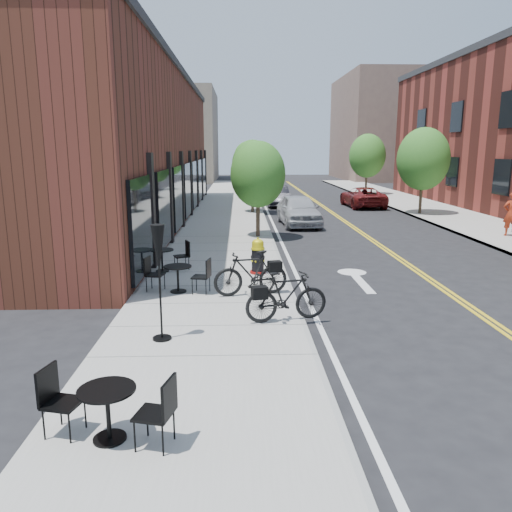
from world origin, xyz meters
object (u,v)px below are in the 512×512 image
object	(u,v)px
bistro_set_c	(162,257)
parked_car_b	(277,196)
pedestrian	(512,214)
parked_car_far	(363,197)
bistro_set_b	(178,275)
parked_car_a	(299,210)
bistro_set_a	(108,407)
fire_hydrant	(258,256)
patio_umbrella	(159,258)
bicycle_left	(251,273)
bicycle_right	(287,296)
parked_car_c	(268,189)

from	to	relation	value
bistro_set_c	parked_car_b	bearing A→B (deg)	53.68
pedestrian	parked_car_far	bearing A→B (deg)	-60.90
bistro_set_b	pedestrian	world-z (taller)	pedestrian
parked_car_a	pedestrian	size ratio (longest dim) A/B	2.40
bistro_set_a	pedestrian	size ratio (longest dim) A/B	0.93
fire_hydrant	patio_umbrella	xyz separation A→B (m)	(-1.98, -5.00, 1.07)
fire_hydrant	parked_car_a	bearing A→B (deg)	100.30
bicycle_left	parked_car_a	xyz separation A→B (m)	(2.58, 12.02, 0.07)
bicycle_left	patio_umbrella	xyz separation A→B (m)	(-1.73, -2.82, 1.01)
parked_car_far	bicycle_right	bearing A→B (deg)	70.30
parked_car_c	bicycle_right	bearing A→B (deg)	-84.92
parked_car_far	pedestrian	distance (m)	11.88
bistro_set_a	patio_umbrella	size ratio (longest dim) A/B	0.77
bistro_set_c	parked_car_b	xyz separation A→B (m)	(4.65, 17.79, 0.11)
bistro_set_a	parked_car_a	size ratio (longest dim) A/B	0.39
fire_hydrant	bicycle_left	distance (m)	2.19
parked_car_b	parked_car_far	world-z (taller)	parked_car_b
bistro_set_c	bistro_set_a	bearing A→B (deg)	-107.44
bistro_set_a	parked_car_far	xyz separation A→B (m)	(9.38, 25.62, 0.07)
bistro_set_b	bistro_set_c	xyz separation A→B (m)	(-0.71, 2.15, -0.01)
bistro_set_a	parked_car_b	bearing A→B (deg)	95.63
patio_umbrella	parked_car_b	xyz separation A→B (m)	(3.87, 23.10, -1.02)
patio_umbrella	pedestrian	size ratio (longest dim) A/B	1.20
bistro_set_b	patio_umbrella	xyz separation A→B (m)	(0.07, -3.16, 1.12)
bistro_set_a	bistro_set_b	distance (m)	6.45
bistro_set_a	parked_car_b	size ratio (longest dim) A/B	0.42
bistro_set_a	pedestrian	xyz separation A→B (m)	(12.67, 14.21, 0.46)
bicycle_right	parked_car_a	size ratio (longest dim) A/B	0.40
bistro_set_a	patio_umbrella	xyz separation A→B (m)	(0.15, 3.29, 1.11)
parked_car_a	parked_car_b	world-z (taller)	parked_car_a
bicycle_left	parked_car_b	bearing A→B (deg)	162.08
bicycle_right	patio_umbrella	xyz separation A→B (m)	(-2.42, -0.94, 1.03)
bistro_set_b	parked_car_b	world-z (taller)	parked_car_b
bistro_set_c	bicycle_right	bearing A→B (deg)	-75.37
parked_car_a	parked_car_b	size ratio (longest dim) A/B	1.09
parked_car_a	parked_car_c	xyz separation A→B (m)	(-0.69, 14.14, -0.09)
parked_car_a	pedestrian	bearing A→B (deg)	-28.99
bistro_set_a	parked_car_far	distance (m)	27.28
parked_car_c	parked_car_far	distance (m)	8.71
parked_car_c	parked_car_far	world-z (taller)	parked_car_c
parked_car_a	parked_car_b	distance (m)	8.27
parked_car_b	bistro_set_a	bearing A→B (deg)	-102.07
bistro_set_c	parked_car_far	bearing A→B (deg)	37.86
patio_umbrella	parked_car_b	world-z (taller)	patio_umbrella
bicycle_right	parked_car_b	xyz separation A→B (m)	(1.45, 22.15, 0.01)
bistro_set_b	parked_car_a	size ratio (longest dim) A/B	0.38
fire_hydrant	parked_car_c	xyz separation A→B (m)	(1.64, 23.98, 0.04)
bistro_set_a	bistro_set_c	distance (m)	8.62
bicycle_left	bistro_set_b	xyz separation A→B (m)	(-1.80, 0.33, -0.11)
parked_car_a	bicycle_left	bearing A→B (deg)	-105.54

